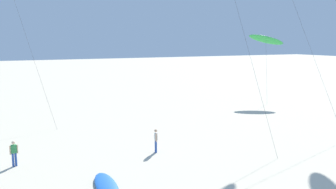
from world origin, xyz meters
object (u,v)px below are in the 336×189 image
flying_kite_5 (266,40)px  person_near_left (14,152)px  grounded_kite_0 (106,186)px  person_foreground_walker (156,140)px

flying_kite_5 → person_near_left: size_ratio=5.52×
person_near_left → flying_kite_5: bearing=22.4°
grounded_kite_0 → person_foreground_walker: (4.78, 4.32, 0.78)m
grounded_kite_0 → person_near_left: bearing=127.1°
grounded_kite_0 → person_near_left: person_near_left is taller
grounded_kite_0 → person_foreground_walker: person_foreground_walker is taller
grounded_kite_0 → person_near_left: size_ratio=2.39×
flying_kite_5 → person_near_left: flying_kite_5 is taller
person_foreground_walker → flying_kite_5: bearing=32.7°
person_foreground_walker → person_near_left: bearing=171.5°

